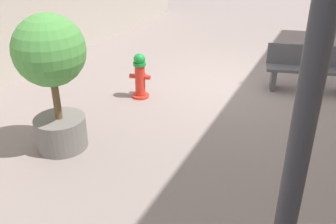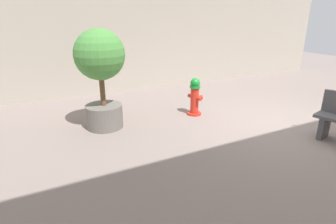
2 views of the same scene
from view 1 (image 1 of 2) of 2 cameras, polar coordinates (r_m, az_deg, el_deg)
name	(u,v)px [view 1 (image 1 of 2)]	position (r m, az deg, el deg)	size (l,w,h in m)	color
ground_plane	(234,85)	(8.43, 9.93, 3.97)	(23.40, 23.40, 0.00)	gray
fire_hydrant	(140,76)	(7.60, -4.24, 5.50)	(0.43, 0.41, 0.92)	red
bench_near	(309,68)	(8.44, 20.46, 6.30)	(1.79, 0.85, 0.95)	#4C4C51
planter_tree	(52,70)	(5.75, -17.06, 6.07)	(1.04, 1.04, 2.11)	slate
street_lamp	(308,102)	(2.18, 20.31, 1.49)	(0.36, 0.36, 3.78)	#2D2D33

